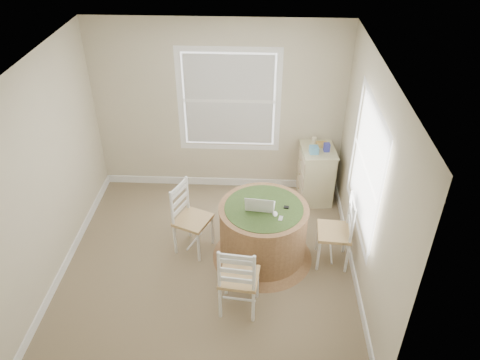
{
  "coord_description": "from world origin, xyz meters",
  "views": [
    {
      "loc": [
        0.59,
        -4.28,
        4.2
      ],
      "look_at": [
        0.37,
        0.45,
        1.01
      ],
      "focal_mm": 35.0,
      "sensor_mm": 36.0,
      "label": 1
    }
  ],
  "objects_px": {
    "chair_left": "(193,220)",
    "laptop": "(260,206)",
    "corner_chest": "(316,173)",
    "chair_right": "(334,232)",
    "chair_near": "(239,277)",
    "round_table": "(263,231)"
  },
  "relations": [
    {
      "from": "chair_near",
      "to": "chair_right",
      "type": "relative_size",
      "value": 1.0
    },
    {
      "from": "laptop",
      "to": "corner_chest",
      "type": "height_order",
      "value": "laptop"
    },
    {
      "from": "round_table",
      "to": "chair_left",
      "type": "distance_m",
      "value": 0.9
    },
    {
      "from": "chair_near",
      "to": "corner_chest",
      "type": "bearing_deg",
      "value": -108.73
    },
    {
      "from": "chair_left",
      "to": "round_table",
      "type": "bearing_deg",
      "value": -74.65
    },
    {
      "from": "chair_near",
      "to": "chair_right",
      "type": "distance_m",
      "value": 1.39
    },
    {
      "from": "chair_right",
      "to": "corner_chest",
      "type": "distance_m",
      "value": 1.38
    },
    {
      "from": "chair_left",
      "to": "corner_chest",
      "type": "relative_size",
      "value": 1.12
    },
    {
      "from": "chair_left",
      "to": "chair_near",
      "type": "distance_m",
      "value": 1.15
    },
    {
      "from": "chair_left",
      "to": "corner_chest",
      "type": "bearing_deg",
      "value": -30.82
    },
    {
      "from": "chair_left",
      "to": "chair_right",
      "type": "xyz_separation_m",
      "value": [
        1.76,
        -0.15,
        0.0
      ]
    },
    {
      "from": "chair_right",
      "to": "chair_left",
      "type": "bearing_deg",
      "value": -91.04
    },
    {
      "from": "chair_left",
      "to": "laptop",
      "type": "bearing_deg",
      "value": -75.58
    },
    {
      "from": "chair_left",
      "to": "laptop",
      "type": "xyz_separation_m",
      "value": [
        0.84,
        -0.12,
        0.34
      ]
    },
    {
      "from": "round_table",
      "to": "chair_near",
      "type": "height_order",
      "value": "chair_near"
    },
    {
      "from": "round_table",
      "to": "corner_chest",
      "type": "bearing_deg",
      "value": 72.36
    },
    {
      "from": "chair_left",
      "to": "chair_right",
      "type": "bearing_deg",
      "value": -72.26
    },
    {
      "from": "chair_right",
      "to": "laptop",
      "type": "relative_size",
      "value": 2.56
    },
    {
      "from": "round_table",
      "to": "chair_right",
      "type": "distance_m",
      "value": 0.87
    },
    {
      "from": "chair_right",
      "to": "corner_chest",
      "type": "height_order",
      "value": "chair_right"
    },
    {
      "from": "chair_left",
      "to": "laptop",
      "type": "relative_size",
      "value": 2.56
    },
    {
      "from": "corner_chest",
      "to": "chair_near",
      "type": "bearing_deg",
      "value": -120.4
    }
  ]
}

